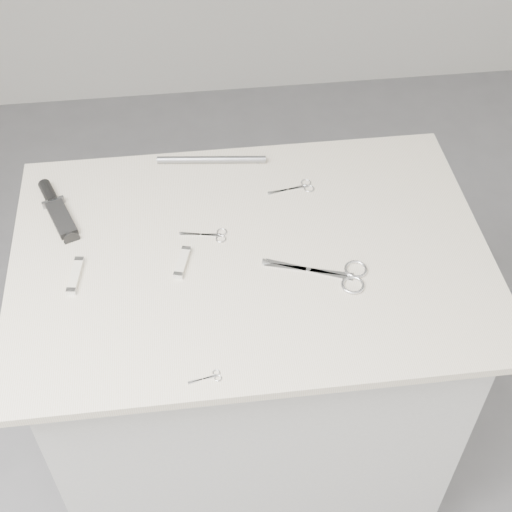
{
  "coord_description": "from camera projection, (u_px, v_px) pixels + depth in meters",
  "views": [
    {
      "loc": [
        -0.11,
        -1.03,
        2.0
      ],
      "look_at": [
        0.01,
        -0.02,
        0.92
      ],
      "focal_mm": 50.0,
      "sensor_mm": 36.0,
      "label": 1
    }
  ],
  "objects": [
    {
      "name": "large_shears",
      "position": [
        338.0,
        274.0,
        1.44
      ],
      "size": [
        0.21,
        0.12,
        0.01
      ],
      "rotation": [
        0.0,
        0.0,
        -0.35
      ],
      "color": "silver",
      "rests_on": "display_board"
    },
    {
      "name": "embroidery_scissors_b",
      "position": [
        298.0,
        188.0,
        1.63
      ],
      "size": [
        0.11,
        0.05,
        0.0
      ],
      "rotation": [
        0.0,
        0.0,
        0.17
      ],
      "color": "silver",
      "rests_on": "display_board"
    },
    {
      "name": "sheathed_knife",
      "position": [
        56.0,
        207.0,
        1.58
      ],
      "size": [
        0.09,
        0.19,
        0.02
      ],
      "rotation": [
        0.0,
        0.0,
        1.94
      ],
      "color": "black",
      "rests_on": "display_board"
    },
    {
      "name": "pocket_knife_b",
      "position": [
        75.0,
        275.0,
        1.44
      ],
      "size": [
        0.03,
        0.1,
        0.01
      ],
      "rotation": [
        0.0,
        0.0,
        1.43
      ],
      "color": "beige",
      "rests_on": "display_board"
    },
    {
      "name": "ground",
      "position": [
        252.0,
        462.0,
        2.16
      ],
      "size": [
        4.0,
        4.0,
        0.01
      ],
      "primitive_type": "cube",
      "color": "gray",
      "rests_on": "ground"
    },
    {
      "name": "tiny_scissors",
      "position": [
        209.0,
        378.0,
        1.27
      ],
      "size": [
        0.06,
        0.03,
        0.0
      ],
      "rotation": [
        0.0,
        0.0,
        0.19
      ],
      "color": "silver",
      "rests_on": "display_board"
    },
    {
      "name": "display_board",
      "position": [
        251.0,
        254.0,
        1.5
      ],
      "size": [
        1.0,
        0.7,
        0.02
      ],
      "primitive_type": "cube",
      "color": "beige",
      "rests_on": "plinth"
    },
    {
      "name": "embroidery_scissors_a",
      "position": [
        211.0,
        235.0,
        1.52
      ],
      "size": [
        0.1,
        0.04,
        0.0
      ],
      "rotation": [
        0.0,
        0.0,
        -0.19
      ],
      "color": "silver",
      "rests_on": "display_board"
    },
    {
      "name": "pocket_knife_a",
      "position": [
        182.0,
        262.0,
        1.46
      ],
      "size": [
        0.04,
        0.08,
        0.01
      ],
      "rotation": [
        0.0,
        0.0,
        1.29
      ],
      "color": "beige",
      "rests_on": "display_board"
    },
    {
      "name": "plinth",
      "position": [
        252.0,
        377.0,
        1.83
      ],
      "size": [
        0.9,
        0.6,
        0.9
      ],
      "primitive_type": "cube",
      "color": "beige",
      "rests_on": "ground"
    },
    {
      "name": "metal_rail",
      "position": [
        211.0,
        160.0,
        1.69
      ],
      "size": [
        0.26,
        0.05,
        0.02
      ],
      "primitive_type": "cylinder",
      "rotation": [
        0.0,
        1.57,
        -0.11
      ],
      "color": "gray",
      "rests_on": "display_board"
    }
  ]
}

